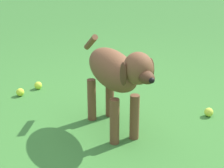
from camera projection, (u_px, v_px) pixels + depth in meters
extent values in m
plane|color=#38722D|center=(132.00, 135.00, 2.48)|extent=(14.00, 14.00, 0.00)
ellipsoid|color=brown|center=(112.00, 69.00, 2.40)|extent=(0.57, 0.23, 0.25)
cylinder|color=brown|center=(134.00, 117.00, 2.38)|extent=(0.06, 0.06, 0.31)
cylinder|color=brown|center=(115.00, 122.00, 2.32)|extent=(0.06, 0.06, 0.31)
cylinder|color=brown|center=(110.00, 96.00, 2.69)|extent=(0.06, 0.06, 0.31)
cylinder|color=brown|center=(92.00, 100.00, 2.63)|extent=(0.06, 0.06, 0.31)
ellipsoid|color=brown|center=(138.00, 68.00, 2.08)|extent=(0.19, 0.17, 0.19)
ellipsoid|color=#472B19|center=(146.00, 77.00, 2.01)|extent=(0.13, 0.09, 0.07)
sphere|color=black|center=(152.00, 80.00, 1.96)|extent=(0.03, 0.03, 0.03)
ellipsoid|color=#472B19|center=(151.00, 69.00, 2.13)|extent=(0.07, 0.03, 0.14)
ellipsoid|color=#472B19|center=(123.00, 74.00, 2.06)|extent=(0.07, 0.03, 0.14)
cylinder|color=brown|center=(91.00, 42.00, 2.66)|extent=(0.19, 0.05, 0.15)
sphere|color=#C7DB3F|center=(209.00, 112.00, 2.72)|extent=(0.07, 0.07, 0.07)
sphere|color=#C4E135|center=(38.00, 85.00, 3.21)|extent=(0.07, 0.07, 0.07)
sphere|color=#C5DF34|center=(20.00, 92.00, 3.07)|extent=(0.07, 0.07, 0.07)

